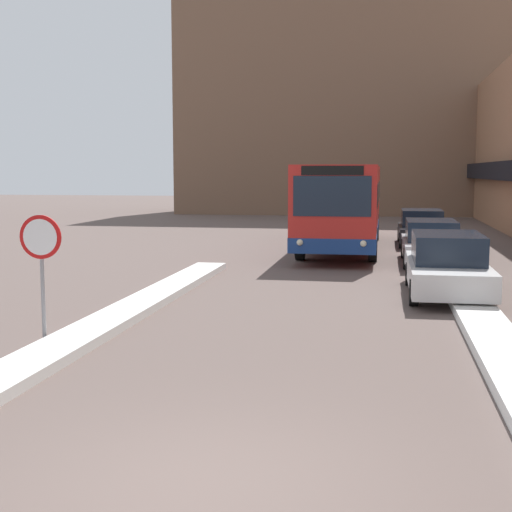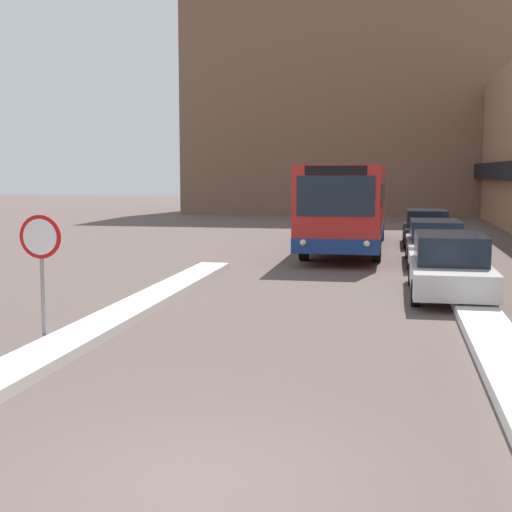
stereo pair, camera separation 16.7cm
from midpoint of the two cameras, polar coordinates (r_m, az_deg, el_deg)
name	(u,v)px [view 1 (the left image)]	position (r m, az deg, el deg)	size (l,w,h in m)	color
ground_plane	(204,485)	(7.24, -4.84, -17.79)	(160.00, 160.00, 0.00)	brown
building_backdrop_far	(362,103)	(52.97, 8.42, 11.99)	(26.00, 8.00, 15.79)	brown
snow_bank_left	(121,315)	(14.89, -11.08, -4.66)	(0.90, 15.72, 0.18)	silver
snow_bank_right	(502,351)	(12.37, 18.70, -7.20)	(0.90, 11.06, 0.20)	silver
city_bus	(343,204)	(27.93, 6.82, 4.18)	(2.73, 12.40, 3.22)	red
parked_car_front	(447,265)	(17.91, 14.78, -0.70)	(1.87, 4.76, 1.51)	silver
parked_car_middle	(431,242)	(23.96, 13.62, 1.12)	(1.83, 4.73, 1.43)	#B7B7BC
parked_car_back	(421,227)	(30.01, 12.94, 2.24)	(1.86, 4.38, 1.46)	black
stop_sign	(41,251)	(12.82, -17.17, 0.37)	(0.76, 0.08, 2.27)	gray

